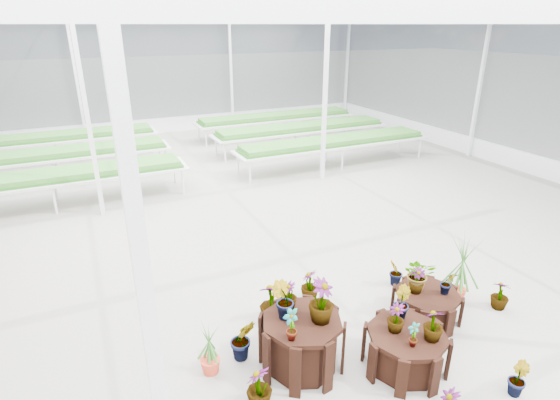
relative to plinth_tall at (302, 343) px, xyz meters
name	(u,v)px	position (x,y,z in m)	size (l,w,h in m)	color
ground_plane	(291,265)	(1.03, 2.40, -0.37)	(24.00, 24.00, 0.00)	gray
greenhouse_shell	(292,149)	(1.03, 2.40, 1.88)	(18.00, 24.00, 4.50)	white
steel_frame	(292,149)	(1.03, 2.40, 1.88)	(18.00, 24.00, 4.50)	silver
nursery_benches	(192,150)	(1.03, 9.60, 0.05)	(16.00, 7.00, 0.84)	silver
plinth_tall	(302,343)	(0.00, 0.00, 0.00)	(1.08, 1.08, 0.73)	black
plinth_mid	(405,350)	(1.20, -0.60, -0.09)	(1.06, 1.06, 0.56)	black
plinth_low	(426,305)	(2.20, 0.10, -0.14)	(1.00, 1.00, 0.45)	black
nursery_plants	(364,309)	(1.02, 0.09, 0.16)	(4.93, 3.21, 1.32)	#38722B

